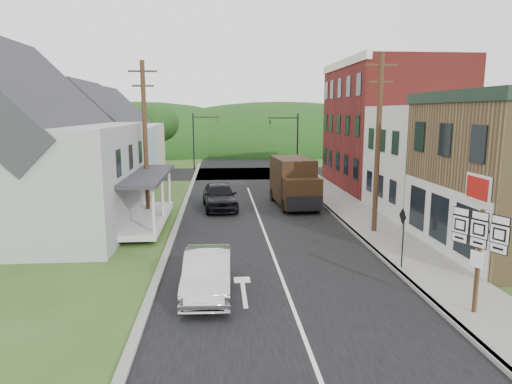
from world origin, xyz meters
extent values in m
plane|color=#2D4719|center=(0.00, 0.00, 0.00)|extent=(120.00, 120.00, 0.00)
cube|color=black|center=(0.00, 10.00, 0.00)|extent=(9.00, 90.00, 0.02)
cube|color=black|center=(0.00, 27.00, 0.00)|extent=(60.00, 9.00, 0.02)
cube|color=slate|center=(5.90, 8.00, 0.07)|extent=(2.80, 55.00, 0.15)
cube|color=slate|center=(4.55, 8.00, 0.07)|extent=(0.20, 55.00, 0.15)
cube|color=slate|center=(-4.65, 8.00, 0.06)|extent=(0.30, 55.00, 0.12)
cube|color=silver|center=(11.30, 7.50, 3.25)|extent=(8.00, 7.00, 6.50)
cube|color=maroon|center=(11.30, 17.00, 5.00)|extent=(8.00, 12.00, 10.00)
cube|color=#949899|center=(-12.00, 6.00, 2.75)|extent=(10.00, 12.00, 5.50)
cube|color=#9ABBD2|center=(-11.00, 17.00, 2.50)|extent=(7.00, 8.00, 5.00)
cube|color=beige|center=(-11.50, 26.00, 2.50)|extent=(7.00, 8.00, 5.00)
cylinder|color=#472D19|center=(5.60, 3.50, 4.50)|extent=(0.26, 0.26, 9.00)
cube|color=#472D19|center=(5.60, 3.50, 8.40)|extent=(1.60, 0.10, 0.10)
cube|color=#472D19|center=(5.60, 3.50, 7.60)|extent=(1.20, 0.10, 0.10)
cylinder|color=#472D19|center=(-6.50, 8.00, 4.50)|extent=(0.26, 0.26, 9.00)
cube|color=#472D19|center=(-6.50, 8.00, 8.40)|extent=(1.60, 0.10, 0.10)
cube|color=#472D19|center=(-6.50, 8.00, 7.60)|extent=(1.20, 0.10, 0.10)
cylinder|color=black|center=(5.00, 23.50, 3.00)|extent=(0.14, 0.14, 6.00)
cylinder|color=black|center=(3.60, 23.50, 5.60)|extent=(2.80, 0.10, 0.10)
imported|color=olive|center=(2.40, 23.50, 4.90)|extent=(0.16, 0.20, 1.00)
cylinder|color=black|center=(-5.00, 30.50, 3.00)|extent=(0.14, 0.14, 6.00)
cylinder|color=black|center=(-3.60, 30.50, 5.60)|extent=(2.80, 0.10, 0.10)
imported|color=olive|center=(-2.40, 30.50, 4.90)|extent=(0.16, 0.20, 1.00)
cylinder|color=#382616|center=(-19.00, 20.00, 2.38)|extent=(0.36, 0.36, 4.76)
ellipsoid|color=#173610|center=(-19.00, 20.00, 5.95)|extent=(5.80, 5.80, 4.93)
cylinder|color=#382616|center=(-9.00, 32.00, 1.96)|extent=(0.36, 0.36, 3.92)
ellipsoid|color=#173610|center=(-9.00, 32.00, 4.90)|extent=(4.80, 4.80, 4.08)
ellipsoid|color=#173610|center=(0.00, 55.00, 0.00)|extent=(90.00, 30.00, 16.00)
imported|color=#B4B4B9|center=(-2.73, -3.73, 0.74)|extent=(1.67, 4.52, 1.48)
imported|color=black|center=(-2.30, 10.08, 0.85)|extent=(2.43, 5.15, 1.70)
cube|color=black|center=(2.55, 11.11, 1.73)|extent=(2.56, 4.49, 2.86)
cube|color=black|center=(2.73, 8.55, 1.23)|extent=(2.37, 1.73, 1.88)
cube|color=black|center=(2.71, 8.75, 2.03)|extent=(2.15, 1.32, 0.05)
cube|color=black|center=(2.78, 7.71, 0.74)|extent=(2.18, 0.29, 0.89)
cylinder|color=black|center=(1.69, 8.58, 0.44)|extent=(0.34, 0.91, 0.89)
cylinder|color=black|center=(3.75, 8.72, 0.44)|extent=(0.34, 0.91, 0.89)
cylinder|color=black|center=(1.42, 12.52, 0.44)|extent=(0.34, 0.91, 0.89)
cylinder|color=black|center=(3.49, 12.66, 0.44)|extent=(0.34, 0.91, 0.89)
cube|color=#472D19|center=(5.42, -6.17, 1.75)|extent=(0.13, 0.13, 3.20)
cube|color=black|center=(5.37, -6.19, 2.76)|extent=(0.77, 1.69, 0.07)
cube|color=white|center=(5.59, -6.79, 3.17)|extent=(0.22, 0.47, 0.20)
cube|color=white|center=(5.59, -6.79, 2.76)|extent=(0.24, 0.51, 0.50)
cube|color=white|center=(5.59, -6.79, 2.34)|extent=(0.22, 0.47, 0.26)
cube|color=white|center=(5.34, -6.21, 3.17)|extent=(0.22, 0.47, 0.20)
cube|color=white|center=(5.34, -6.21, 2.76)|extent=(0.24, 0.51, 0.50)
cube|color=white|center=(5.34, -6.21, 2.34)|extent=(0.22, 0.47, 0.26)
cube|color=white|center=(5.08, -5.62, 3.17)|extent=(0.22, 0.47, 0.20)
cube|color=white|center=(5.08, -5.62, 2.76)|extent=(0.24, 0.51, 0.50)
cube|color=white|center=(5.08, -5.62, 2.34)|extent=(0.22, 0.47, 0.26)
cube|color=white|center=(5.34, -6.21, 1.84)|extent=(0.18, 0.38, 0.50)
cylinder|color=black|center=(4.80, -2.06, 1.28)|extent=(0.06, 0.06, 2.25)
cube|color=black|center=(4.74, -2.06, 2.21)|extent=(0.03, 0.66, 0.66)
cube|color=yellow|center=(4.75, -2.06, 2.21)|extent=(0.03, 0.60, 0.60)
camera|label=1|loc=(-2.27, -18.67, 6.19)|focal=32.00mm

